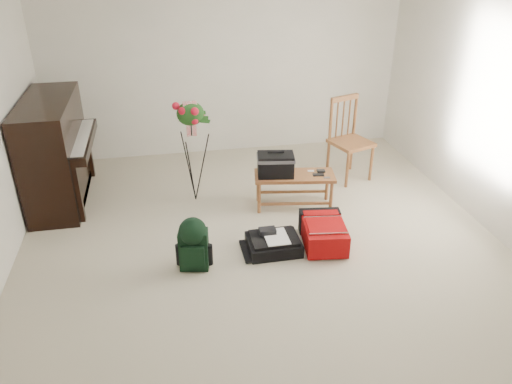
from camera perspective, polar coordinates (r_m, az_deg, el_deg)
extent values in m
cube|color=#BAAC95|center=(5.18, 1.05, -6.77)|extent=(5.00, 5.50, 0.01)
cube|color=silver|center=(7.18, -3.56, 14.13)|extent=(5.00, 0.04, 2.50)
cube|color=silver|center=(5.64, 27.09, 7.32)|extent=(0.04, 5.50, 2.50)
cube|color=black|center=(6.34, -22.02, 4.32)|extent=(0.55, 1.50, 1.25)
cube|color=black|center=(6.25, -19.50, 5.48)|extent=(0.28, 1.30, 0.10)
cube|color=white|center=(6.23, -19.57, 5.91)|extent=(0.22, 1.20, 0.02)
cube|color=black|center=(6.57, -20.72, -0.23)|extent=(0.45, 1.30, 0.10)
cube|color=#9B5A32|center=(5.82, 4.42, 1.85)|extent=(0.98, 0.51, 0.04)
cylinder|color=#9B5A32|center=(5.70, 0.67, -1.02)|extent=(0.04, 0.04, 0.38)
cylinder|color=#9B5A32|center=(5.96, 0.09, 0.33)|extent=(0.04, 0.04, 0.38)
cylinder|color=#9B5A32|center=(5.91, 8.64, -0.27)|extent=(0.04, 0.04, 0.38)
cylinder|color=#9B5A32|center=(6.15, 7.75, 1.01)|extent=(0.04, 0.04, 0.38)
cube|color=#9B5A32|center=(6.58, 10.82, 5.53)|extent=(0.59, 0.59, 0.04)
cylinder|color=#9B5A32|center=(6.45, 9.59, 2.63)|extent=(0.04, 0.04, 0.48)
cylinder|color=#9B5A32|center=(6.79, 8.46, 4.04)|extent=(0.04, 0.04, 0.48)
cylinder|color=#9B5A32|center=(6.59, 12.85, 2.88)|extent=(0.04, 0.04, 0.48)
cylinder|color=#9B5A32|center=(6.92, 11.59, 4.25)|extent=(0.04, 0.04, 0.48)
cube|color=#9B5A32|center=(6.58, 10.62, 10.57)|extent=(0.41, 0.18, 0.07)
cylinder|color=#9B5A32|center=(6.59, 8.78, 8.32)|extent=(0.04, 0.04, 0.58)
cylinder|color=#9B5A32|center=(6.73, 12.03, 8.45)|extent=(0.04, 0.04, 0.58)
cube|color=#AA070C|center=(5.26, 7.72, -4.65)|extent=(0.49, 0.67, 0.24)
cube|color=black|center=(5.45, 6.94, -3.33)|extent=(0.45, 0.19, 0.26)
cube|color=#AA070C|center=(5.16, 7.96, -3.70)|extent=(0.41, 0.40, 0.02)
cube|color=silver|center=(5.01, 8.59, -4.69)|extent=(0.39, 0.06, 0.01)
cube|color=black|center=(5.16, 2.03, -6.03)|extent=(0.53, 0.43, 0.13)
cube|color=black|center=(5.12, 2.04, -5.29)|extent=(0.47, 0.36, 0.03)
cube|color=white|center=(5.09, 2.34, -5.14)|extent=(0.24, 0.32, 0.01)
cube|color=black|center=(5.13, 1.31, -4.47)|extent=(0.17, 0.11, 0.05)
cube|color=black|center=(4.87, -7.11, -6.53)|extent=(0.30, 0.22, 0.41)
cube|color=black|center=(4.80, -6.99, -7.43)|extent=(0.23, 0.09, 0.24)
sphere|color=black|center=(4.76, -7.25, -4.47)|extent=(0.27, 0.27, 0.27)
cube|color=black|center=(4.95, -7.94, -6.06)|extent=(0.04, 0.03, 0.37)
cube|color=black|center=(4.95, -6.45, -5.92)|extent=(0.04, 0.03, 0.37)
cylinder|color=black|center=(5.77, -7.45, 7.94)|extent=(0.01, 0.01, 0.33)
ellipsoid|color=#1C4916|center=(5.74, -7.51, 8.88)|extent=(0.31, 0.22, 0.29)
cube|color=red|center=(5.69, -7.56, 9.76)|extent=(0.16, 0.06, 0.09)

